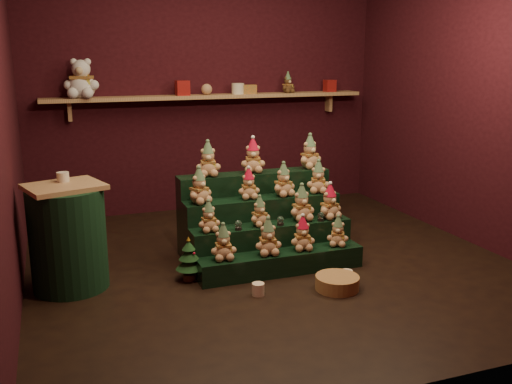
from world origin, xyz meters
name	(u,v)px	position (x,y,z in m)	size (l,w,h in m)	color
ground	(272,264)	(0.00, 0.00, 0.00)	(4.00, 4.00, 0.00)	black
back_wall	(206,86)	(0.00, 2.05, 1.40)	(4.00, 0.10, 2.80)	black
front_wall	(432,132)	(0.00, -2.05, 1.40)	(4.00, 0.10, 2.80)	black
right_wall	(479,94)	(2.05, 0.00, 1.40)	(0.10, 4.00, 2.80)	black
back_shelf	(211,97)	(0.00, 1.87, 1.29)	(3.60, 0.26, 0.24)	tan
riser_tier_front	(281,263)	(-0.01, -0.23, 0.09)	(1.40, 0.22, 0.18)	black
riser_tier_midfront	(272,244)	(-0.01, -0.01, 0.18)	(1.40, 0.22, 0.36)	black
riser_tier_midback	(263,227)	(-0.01, 0.21, 0.27)	(1.40, 0.22, 0.54)	black
riser_tier_back	(254,211)	(-0.01, 0.43, 0.36)	(1.40, 0.22, 0.72)	black
teddy_0	(223,242)	(-0.50, -0.22, 0.32)	(0.21, 0.18, 0.29)	tan
teddy_1	(268,237)	(-0.13, -0.23, 0.33)	(0.21, 0.19, 0.30)	tan
teddy_2	(302,233)	(0.18, -0.22, 0.32)	(0.20, 0.18, 0.28)	tan
teddy_3	(338,231)	(0.51, -0.23, 0.31)	(0.18, 0.16, 0.25)	tan
teddy_4	(209,216)	(-0.56, -0.02, 0.49)	(0.18, 0.16, 0.25)	tan
teddy_5	(260,211)	(-0.12, -0.01, 0.49)	(0.18, 0.16, 0.25)	tan
teddy_6	(302,203)	(0.28, 0.01, 0.52)	(0.22, 0.20, 0.31)	tan
teddy_7	(330,201)	(0.53, -0.01, 0.51)	(0.21, 0.19, 0.30)	tan
teddy_8	(199,186)	(-0.58, 0.21, 0.69)	(0.22, 0.19, 0.30)	tan
teddy_9	(249,184)	(-0.14, 0.22, 0.67)	(0.19, 0.17, 0.26)	tan
teddy_10	(283,180)	(0.18, 0.20, 0.69)	(0.21, 0.19, 0.29)	tan
teddy_11	(318,177)	(0.53, 0.21, 0.68)	(0.21, 0.19, 0.29)	tan
teddy_12	(208,159)	(-0.44, 0.43, 0.87)	(0.22, 0.20, 0.30)	tan
teddy_13	(253,156)	(-0.01, 0.45, 0.87)	(0.22, 0.20, 0.30)	tan
teddy_14	(310,152)	(0.55, 0.44, 0.88)	(0.22, 0.20, 0.31)	tan
snow_globe_a	(238,225)	(-0.32, -0.07, 0.40)	(0.06, 0.06, 0.08)	black
snow_globe_b	(280,221)	(0.05, -0.07, 0.40)	(0.06, 0.06, 0.08)	black
snow_globe_c	(321,217)	(0.42, -0.07, 0.40)	(0.06, 0.06, 0.08)	black
side_table	(68,237)	(-1.65, 0.06, 0.40)	(0.64, 0.58, 0.82)	tan
table_ornament	(63,177)	(-1.65, 0.16, 0.86)	(0.09, 0.09, 0.07)	beige
mini_christmas_tree	(189,259)	(-0.75, -0.11, 0.18)	(0.21, 0.21, 0.36)	#492A1A
mug_left	(258,289)	(-0.34, -0.58, 0.05)	(0.09, 0.09, 0.09)	beige
mug_right	(347,276)	(0.41, -0.58, 0.05)	(0.10, 0.10, 0.10)	beige
wicker_basket	(337,283)	(0.27, -0.68, 0.05)	(0.34, 0.34, 0.11)	#A76F43
white_bear	(81,73)	(-1.36, 1.84, 1.57)	(0.36, 0.32, 0.50)	white
brown_bear	(288,83)	(0.92, 1.84, 1.43)	(0.16, 0.15, 0.23)	#51371B
gift_tin_red_a	(182,88)	(-0.32, 1.85, 1.40)	(0.14, 0.14, 0.16)	maroon
gift_tin_cream	(238,89)	(0.31, 1.85, 1.38)	(0.14, 0.14, 0.12)	beige
gift_tin_red_b	(330,86)	(1.46, 1.85, 1.39)	(0.12, 0.12, 0.14)	maroon
shelf_plush_ball	(207,89)	(-0.05, 1.85, 1.38)	(0.12, 0.12, 0.12)	tan
scarf_gift_box	(249,89)	(0.44, 1.85, 1.37)	(0.16, 0.10, 0.10)	#D55D1E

